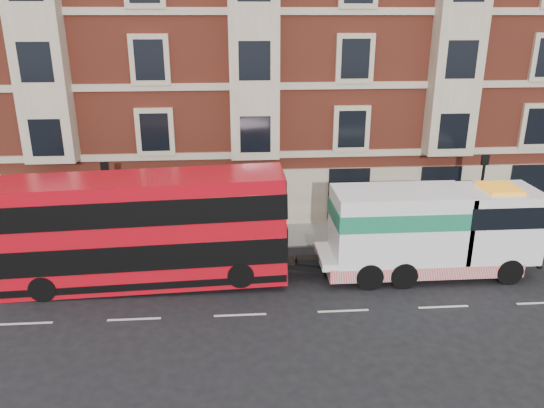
{
  "coord_description": "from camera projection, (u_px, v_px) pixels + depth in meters",
  "views": [
    {
      "loc": [
        -0.1,
        -17.7,
        10.86
      ],
      "look_at": [
        1.53,
        4.0,
        3.05
      ],
      "focal_mm": 35.0,
      "sensor_mm": 36.0,
      "label": 1
    }
  ],
  "objects": [
    {
      "name": "double_decker_bus",
      "position": [
        144.0,
        229.0,
        21.87
      ],
      "size": [
        11.68,
        2.68,
        4.73
      ],
      "color": "red",
      "rests_on": "ground"
    },
    {
      "name": "ground",
      "position": [
        240.0,
        315.0,
        20.28
      ],
      "size": [
        120.0,
        120.0,
        0.0
      ],
      "primitive_type": "plane",
      "color": "black",
      "rests_on": "ground"
    },
    {
      "name": "sidewalk",
      "position": [
        237.0,
        236.0,
        27.3
      ],
      "size": [
        90.0,
        3.0,
        0.15
      ],
      "primitive_type": "cube",
      "color": "slate",
      "rests_on": "ground"
    },
    {
      "name": "lamp_post_west",
      "position": [
        108.0,
        200.0,
        24.78
      ],
      "size": [
        0.35,
        0.15,
        4.35
      ],
      "color": "black",
      "rests_on": "sidewalk"
    },
    {
      "name": "victorian_terrace",
      "position": [
        241.0,
        29.0,
        31.0
      ],
      "size": [
        45.0,
        12.0,
        20.4
      ],
      "color": "brown",
      "rests_on": "ground"
    },
    {
      "name": "tow_truck",
      "position": [
        427.0,
        230.0,
        22.87
      ],
      "size": [
        9.36,
        2.76,
        3.9
      ],
      "color": "white",
      "rests_on": "ground"
    },
    {
      "name": "lamp_post_east",
      "position": [
        481.0,
        191.0,
        26.04
      ],
      "size": [
        0.35,
        0.15,
        4.35
      ],
      "color": "black",
      "rests_on": "sidewalk"
    }
  ]
}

